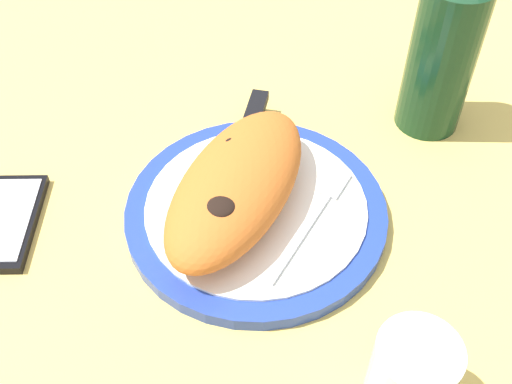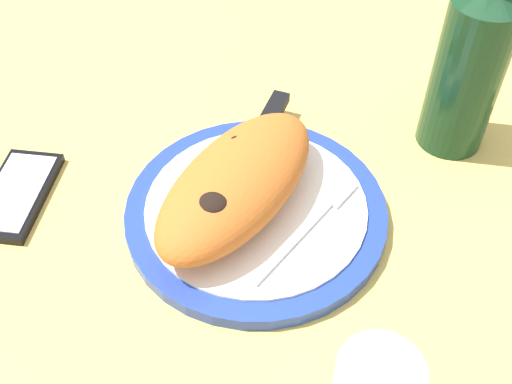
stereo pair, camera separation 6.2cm
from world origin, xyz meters
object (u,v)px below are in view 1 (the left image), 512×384
calzone (237,185)px  wine_bottle (445,47)px  plate (256,211)px  knife (246,139)px  fork (316,212)px  smartphone (6,222)px  water_glass (409,380)px

calzone → wine_bottle: 27.94cm
plate → wine_bottle: size_ratio=1.00×
calzone → plate: bearing=-64.9°
plate → wine_bottle: wine_bottle is taller
calzone → knife: (9.35, 2.48, -2.69)cm
fork → knife: 12.78cm
fork → wine_bottle: bearing=-21.8°
wine_bottle → fork: bearing=158.2°
smartphone → wine_bottle: bearing=-50.8°
wine_bottle → calzone: bearing=144.3°
wine_bottle → smartphone: bearing=129.2°
plate → smartphone: 25.88cm
fork → water_glass: size_ratio=1.94×
fork → water_glass: 19.81cm
water_glass → wine_bottle: size_ratio=0.31×
calzone → fork: size_ratio=1.43×
fork → smartphone: bearing=109.6°
fork → calzone: bearing=102.7°
fork → wine_bottle: size_ratio=0.61×
fork → knife: (7.60, 10.28, 0.31)cm
fork → smartphone: size_ratio=1.19×
fork → knife: bearing=53.5°
plate → knife: size_ratio=1.17×
calzone → fork: (1.76, -7.80, -3.00)cm
calzone → smartphone: size_ratio=1.69×
calzone → fork: calzone is taller
knife → wine_bottle: bearing=-55.1°
knife → plate: bearing=-153.8°
plate → calzone: (-0.81, 1.73, 4.17)cm
knife → smartphone: 26.98cm
fork → wine_bottle: 23.64cm
smartphone → water_glass: size_ratio=1.63×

